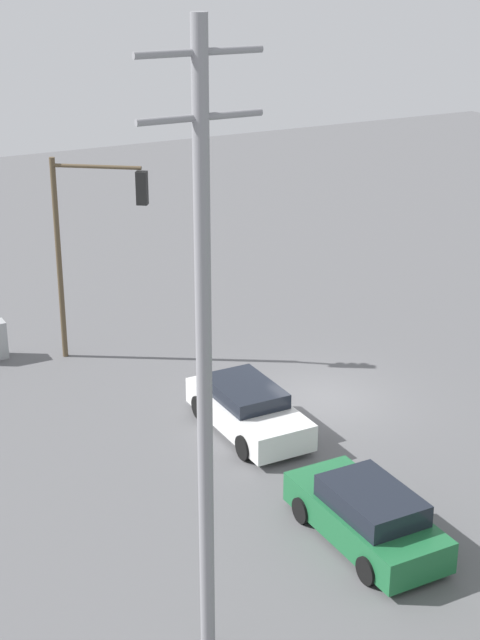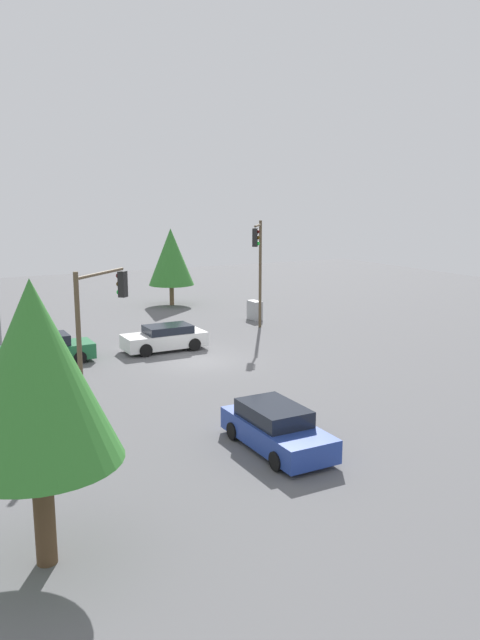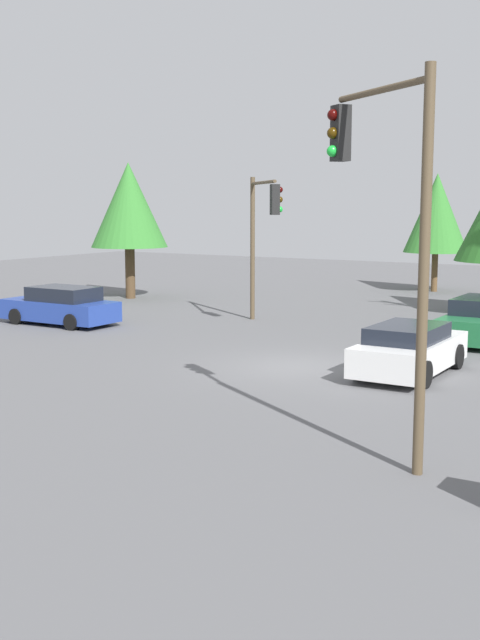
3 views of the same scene
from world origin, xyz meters
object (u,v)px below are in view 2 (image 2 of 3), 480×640
sedan_green (47,350)px  traffic_signal_main (99,313)px  sedan_white (165,338)px  sedan_blue (276,428)px  traffic_signal_cross (259,258)px  electrical_cabinet (255,310)px

sedan_green → traffic_signal_main: size_ratio=0.79×
sedan_white → traffic_signal_main: traffic_signal_main is taller
traffic_signal_main → sedan_green: bearing=49.6°
sedan_green → sedan_blue: sedan_green is taller
sedan_green → sedan_blue: size_ratio=0.97×
sedan_green → traffic_signal_main: (8.03, 0.48, 3.10)m
sedan_blue → traffic_signal_cross: traffic_signal_cross is taller
sedan_white → traffic_signal_cross: traffic_signal_cross is taller
sedan_white → sedan_blue: bearing=172.9°
sedan_blue → traffic_signal_cross: (-16.24, 8.69, 3.84)m
sedan_white → traffic_signal_cross: (-1.95, 6.91, 3.85)m
electrical_cabinet → sedan_blue: bearing=-27.8°
traffic_signal_main → electrical_cabinet: size_ratio=4.33×
sedan_white → electrical_cabinet: 9.95m
traffic_signal_main → traffic_signal_cross: bearing=-6.0°
sedan_white → sedan_green: 6.16m
sedan_white → traffic_signal_cross: size_ratio=0.66×
sedan_green → sedan_blue: bearing=16.8°
sedan_green → traffic_signal_main: 8.62m
sedan_blue → traffic_signal_main: (-6.49, -3.90, 3.11)m
sedan_white → traffic_signal_main: bearing=143.9°
sedan_green → sedan_white: bearing=87.8°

